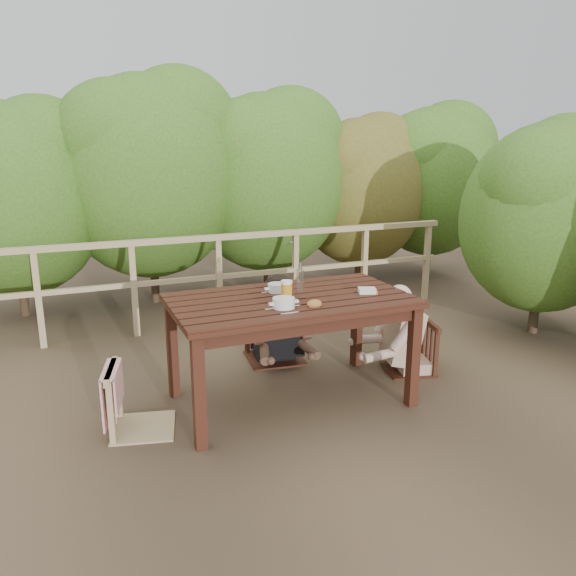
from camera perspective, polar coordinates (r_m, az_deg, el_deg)
name	(u,v)px	position (r m, az deg, el deg)	size (l,w,h in m)	color
ground	(290,400)	(4.51, 0.25, -11.27)	(60.00, 60.00, 0.00)	brown
table	(290,351)	(4.35, 0.25, -6.38)	(1.78, 1.00, 0.82)	black
chair_left	(140,370)	(4.05, -14.79, -8.03)	(0.44, 0.44, 0.89)	tan
chair_far	(275,307)	(5.13, -1.36, -1.95)	(0.50, 0.50, 1.01)	black
chair_right	(411,325)	(5.02, 12.33, -3.70)	(0.42, 0.42, 0.84)	black
woman	(274,293)	(5.11, -1.45, -0.48)	(0.51, 0.63, 1.27)	black
diner_right	(415,300)	(4.97, 12.75, -1.20)	(0.52, 0.64, 1.29)	tan
railing	(219,281)	(6.13, -6.99, 0.74)	(5.60, 0.10, 1.01)	tan
hedge_row	(220,146)	(7.21, -6.86, 14.05)	(6.60, 1.60, 3.80)	#35591B
soup_near	(284,304)	(3.94, -0.44, -1.62)	(0.27, 0.27, 0.09)	silver
soup_far	(277,289)	(4.36, -1.10, -0.07)	(0.25, 0.25, 0.08)	white
bread_roll	(314,304)	(3.98, 2.69, -1.65)	(0.11, 0.09, 0.07)	#A7692A
beer_glass	(287,291)	(4.13, -0.13, -0.33)	(0.08, 0.08, 0.16)	#C5650F
bottle	(300,279)	(4.33, 1.23, 0.90)	(0.06, 0.06, 0.24)	silver
butter_tub	(367,292)	(4.36, 8.00, -0.37)	(0.13, 0.09, 0.06)	white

